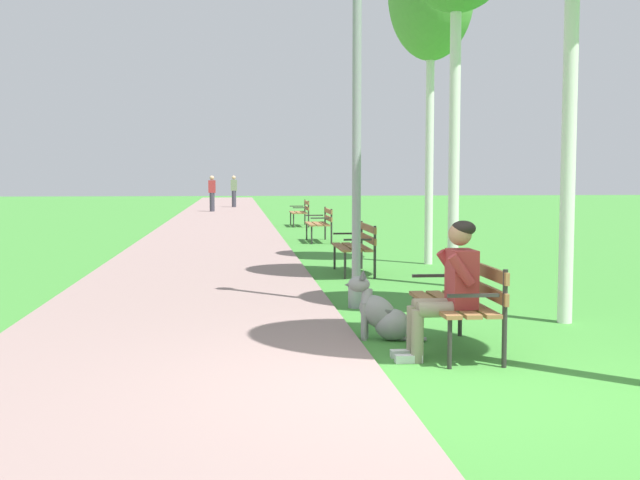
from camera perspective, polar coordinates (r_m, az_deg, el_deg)
ground_plane at (r=6.40m, az=8.23°, el=-10.42°), size 120.00×120.00×0.00m
paved_path at (r=30.04m, az=-7.09°, el=1.42°), size 3.61×60.00×0.04m
park_bench_near at (r=7.72m, az=9.96°, el=-3.98°), size 0.55×1.50×0.85m
park_bench_mid at (r=13.60m, az=2.64°, el=-0.24°), size 0.55×1.50×0.85m
park_bench_far at (r=20.13m, az=0.07°, el=1.32°), size 0.55×1.50×0.85m
park_bench_furthest at (r=26.40m, az=-1.34°, el=2.09°), size 0.55×1.50×0.85m
person_seated_on_near_bench at (r=7.33m, az=9.12°, el=-3.09°), size 0.74×0.49×1.25m
dog_grey at (r=8.17m, az=4.40°, el=-5.25°), size 0.81×0.41×0.71m
lamp_post_near at (r=10.06m, az=2.60°, el=8.69°), size 0.24×0.24×4.59m
pedestrian_distant at (r=36.68m, az=-7.61°, el=3.26°), size 0.32×0.22×1.65m
pedestrian_further_distant at (r=41.61m, az=-6.08°, el=3.42°), size 0.32×0.22×1.65m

